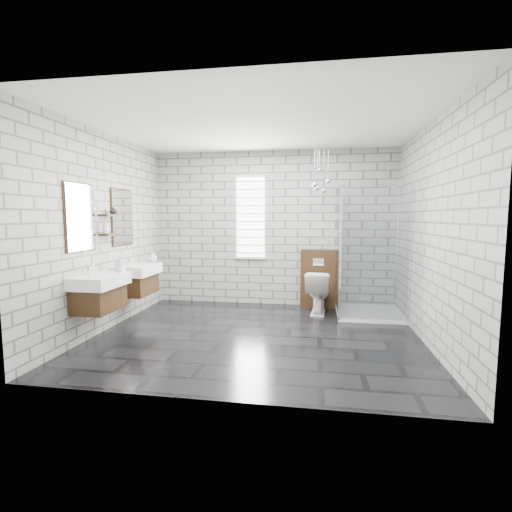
% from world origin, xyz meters
% --- Properties ---
extents(floor, '(4.20, 3.60, 0.02)m').
position_xyz_m(floor, '(0.00, 0.00, -0.01)').
color(floor, black).
rests_on(floor, ground).
extents(ceiling, '(4.20, 3.60, 0.02)m').
position_xyz_m(ceiling, '(0.00, 0.00, 2.71)').
color(ceiling, white).
rests_on(ceiling, wall_back).
extents(wall_back, '(4.20, 0.02, 2.70)m').
position_xyz_m(wall_back, '(0.00, 1.81, 1.35)').
color(wall_back, '#A8A7A2').
rests_on(wall_back, floor).
extents(wall_front, '(4.20, 0.02, 2.70)m').
position_xyz_m(wall_front, '(0.00, -1.81, 1.35)').
color(wall_front, '#A8A7A2').
rests_on(wall_front, floor).
extents(wall_left, '(0.02, 3.60, 2.70)m').
position_xyz_m(wall_left, '(-2.11, 0.00, 1.35)').
color(wall_left, '#A8A7A2').
rests_on(wall_left, floor).
extents(wall_right, '(0.02, 3.60, 2.70)m').
position_xyz_m(wall_right, '(2.11, 0.00, 1.35)').
color(wall_right, '#A8A7A2').
rests_on(wall_right, floor).
extents(vanity_left, '(0.47, 0.70, 1.57)m').
position_xyz_m(vanity_left, '(-1.91, -0.58, 0.76)').
color(vanity_left, '#3B2512').
rests_on(vanity_left, wall_left).
extents(vanity_right, '(0.47, 0.70, 1.57)m').
position_xyz_m(vanity_right, '(-1.91, 0.41, 0.76)').
color(vanity_right, '#3B2512').
rests_on(vanity_right, wall_left).
extents(shelf_lower, '(0.14, 0.30, 0.03)m').
position_xyz_m(shelf_lower, '(-2.03, -0.05, 1.32)').
color(shelf_lower, '#3B2512').
rests_on(shelf_lower, wall_left).
extents(shelf_upper, '(0.14, 0.30, 0.03)m').
position_xyz_m(shelf_upper, '(-2.03, -0.05, 1.58)').
color(shelf_upper, '#3B2512').
rests_on(shelf_upper, wall_left).
extents(window, '(0.56, 0.05, 1.48)m').
position_xyz_m(window, '(-0.40, 1.78, 1.55)').
color(window, white).
rests_on(window, wall_back).
extents(cistern_panel, '(0.60, 0.20, 1.00)m').
position_xyz_m(cistern_panel, '(0.80, 1.70, 0.50)').
color(cistern_panel, '#3B2512').
rests_on(cistern_panel, floor).
extents(flush_plate, '(0.18, 0.01, 0.12)m').
position_xyz_m(flush_plate, '(0.80, 1.60, 0.80)').
color(flush_plate, silver).
rests_on(flush_plate, cistern_panel).
extents(shower_enclosure, '(1.00, 1.00, 2.03)m').
position_xyz_m(shower_enclosure, '(1.50, 1.18, 0.50)').
color(shower_enclosure, white).
rests_on(shower_enclosure, floor).
extents(pendant_cluster, '(0.30, 0.25, 0.77)m').
position_xyz_m(pendant_cluster, '(0.81, 1.37, 2.11)').
color(pendant_cluster, silver).
rests_on(pendant_cluster, ceiling).
extents(toilet, '(0.44, 0.71, 0.69)m').
position_xyz_m(toilet, '(0.80, 1.30, 0.34)').
color(toilet, white).
rests_on(toilet, floor).
extents(soap_bottle_a, '(0.11, 0.11, 0.21)m').
position_xyz_m(soap_bottle_a, '(-1.75, -0.28, 0.95)').
color(soap_bottle_a, '#B2B2B2').
rests_on(soap_bottle_a, vanity_left).
extents(soap_bottle_b, '(0.16, 0.16, 0.15)m').
position_xyz_m(soap_bottle_b, '(-1.79, 0.77, 0.93)').
color(soap_bottle_b, '#B2B2B2').
rests_on(soap_bottle_b, vanity_right).
extents(soap_bottle_c, '(0.10, 0.10, 0.20)m').
position_xyz_m(soap_bottle_c, '(-2.02, -0.15, 1.43)').
color(soap_bottle_c, '#B2B2B2').
rests_on(soap_bottle_c, shelf_lower).
extents(vase, '(0.11, 0.11, 0.10)m').
position_xyz_m(vase, '(-2.02, 0.06, 1.65)').
color(vase, '#B2B2B2').
rests_on(vase, shelf_upper).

